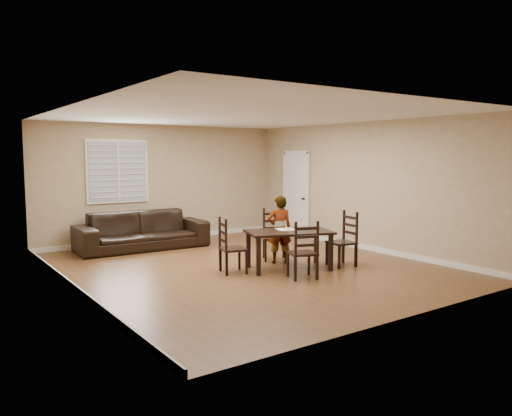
% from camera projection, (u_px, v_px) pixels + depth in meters
% --- Properties ---
extents(ground, '(7.00, 7.00, 0.00)m').
position_uv_depth(ground, '(246.00, 267.00, 8.99)').
color(ground, brown).
rests_on(ground, ground).
extents(room, '(6.04, 7.04, 2.72)m').
position_uv_depth(room, '(242.00, 166.00, 8.97)').
color(room, tan).
rests_on(room, ground).
extents(dining_table, '(1.65, 1.26, 0.68)m').
position_uv_depth(dining_table, '(289.00, 236.00, 8.73)').
color(dining_table, black).
rests_on(dining_table, ground).
extents(chair_near, '(0.59, 0.58, 0.98)m').
position_uv_depth(chair_near, '(274.00, 236.00, 9.65)').
color(chair_near, black).
rests_on(chair_near, ground).
extents(chair_far, '(0.54, 0.52, 0.96)m').
position_uv_depth(chair_far, '(305.00, 253.00, 8.00)').
color(chair_far, black).
rests_on(chair_far, ground).
extents(chair_left, '(0.50, 0.52, 0.95)m').
position_uv_depth(chair_left, '(227.00, 248.00, 8.44)').
color(chair_left, black).
rests_on(chair_left, ground).
extents(chair_right, '(0.48, 0.51, 0.99)m').
position_uv_depth(chair_right, '(347.00, 241.00, 9.07)').
color(chair_right, black).
rests_on(chair_right, ground).
extents(child, '(0.54, 0.46, 1.26)m').
position_uv_depth(child, '(280.00, 230.00, 9.24)').
color(child, gray).
rests_on(child, ground).
extents(napkin, '(0.39, 0.39, 0.00)m').
position_uv_depth(napkin, '(286.00, 229.00, 8.88)').
color(napkin, beige).
rests_on(napkin, dining_table).
extents(donut, '(0.10, 0.10, 0.04)m').
position_uv_depth(donut, '(287.00, 228.00, 8.88)').
color(donut, '#C58346').
rests_on(donut, napkin).
extents(sofa, '(2.77, 1.17, 0.80)m').
position_uv_depth(sofa, '(142.00, 230.00, 10.67)').
color(sofa, black).
rests_on(sofa, ground).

